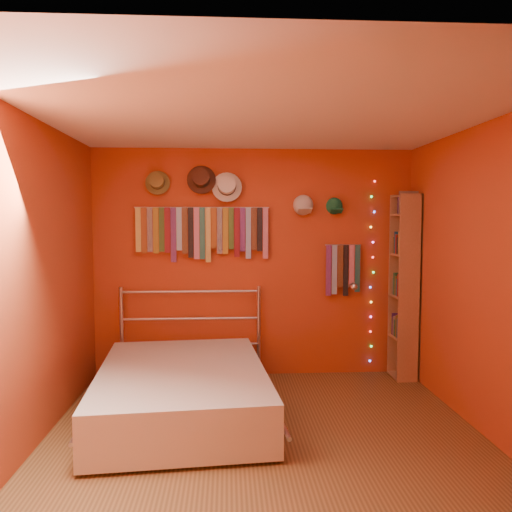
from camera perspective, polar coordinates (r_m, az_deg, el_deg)
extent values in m
plane|color=brown|center=(4.12, 1.19, -20.63)|extent=(3.50, 3.50, 0.00)
cube|color=#AD451B|center=(5.51, -0.22, -0.82)|extent=(3.50, 0.02, 2.50)
cube|color=#AD451B|center=(4.28, 25.31, -2.63)|extent=(0.02, 3.50, 2.50)
cube|color=#AD451B|center=(4.03, -24.48, -3.00)|extent=(0.02, 3.50, 2.50)
cube|color=white|center=(3.82, 1.25, 15.86)|extent=(3.50, 3.50, 0.02)
cylinder|color=#B0B0B4|center=(5.44, -6.17, 5.53)|extent=(1.45, 0.01, 0.01)
cube|color=#BDB84B|center=(5.50, -13.31, 2.94)|extent=(0.06, 0.01, 0.48)
cube|color=maroon|center=(5.49, -12.68, 2.87)|extent=(0.06, 0.01, 0.49)
cube|color=#131354|center=(5.47, -12.04, 2.96)|extent=(0.06, 0.01, 0.48)
cube|color=olive|center=(5.47, -11.38, 2.87)|extent=(0.06, 0.01, 0.50)
cube|color=#284A1D|center=(5.46, -10.74, 2.98)|extent=(0.06, 0.01, 0.48)
cube|color=maroon|center=(5.44, -10.10, 2.93)|extent=(0.06, 0.01, 0.49)
cube|color=#3D1966|center=(5.45, -9.42, 2.39)|extent=(0.06, 0.01, 0.59)
cube|color=#79ADD8|center=(5.44, -8.78, 3.07)|extent=(0.06, 0.01, 0.46)
cube|color=#53321B|center=(5.43, -8.13, 2.89)|extent=(0.06, 0.01, 0.50)
cube|color=black|center=(5.43, -7.46, 2.65)|extent=(0.06, 0.01, 0.54)
cube|color=#B45A8A|center=(5.42, -6.81, 2.58)|extent=(0.06, 0.01, 0.56)
cube|color=#1B615B|center=(5.41, -6.16, 2.59)|extent=(0.06, 0.01, 0.56)
cube|color=#AD9A45|center=(5.42, -5.49, 2.41)|extent=(0.06, 0.01, 0.59)
cube|color=brown|center=(5.41, -4.84, 3.20)|extent=(0.06, 0.01, 0.44)
cube|color=navy|center=(5.41, -4.18, 2.91)|extent=(0.06, 0.01, 0.50)
cube|color=olive|center=(5.42, -3.52, 2.89)|extent=(0.06, 0.01, 0.50)
cube|color=#2A5120|center=(5.41, -2.86, 3.16)|extent=(0.06, 0.01, 0.45)
cube|color=maroon|center=(5.41, -2.20, 2.73)|extent=(0.06, 0.01, 0.53)
cube|color=#4A1860|center=(5.42, -1.54, 3.05)|extent=(0.06, 0.01, 0.48)
cube|color=#789BD7|center=(5.42, -0.88, 2.62)|extent=(0.06, 0.01, 0.56)
cube|color=#4D2519|center=(5.41, -0.22, 3.14)|extent=(0.06, 0.01, 0.46)
cube|color=black|center=(5.43, 0.43, 3.06)|extent=(0.06, 0.01, 0.47)
cube|color=#A75376|center=(5.43, 1.09, 2.63)|extent=(0.06, 0.01, 0.56)
cylinder|color=#B0B0B4|center=(5.58, 9.92, 1.25)|extent=(0.40, 0.01, 0.01)
cube|color=#481B6C|center=(5.56, 8.30, -1.64)|extent=(0.06, 0.01, 0.56)
cube|color=#759DD1|center=(5.57, 8.96, -1.56)|extent=(0.06, 0.01, 0.55)
cube|color=#4F301A|center=(5.57, 9.62, -1.14)|extent=(0.06, 0.01, 0.46)
cube|color=black|center=(5.60, 10.23, -1.64)|extent=(0.06, 0.01, 0.57)
cube|color=#C0607F|center=(5.60, 10.88, -1.07)|extent=(0.06, 0.01, 0.45)
cube|color=#174C53|center=(5.62, 11.53, -1.41)|extent=(0.06, 0.01, 0.52)
cylinder|color=brown|center=(5.48, -11.18, 8.21)|extent=(0.26, 0.06, 0.26)
cylinder|color=brown|center=(5.44, -11.25, 8.35)|extent=(0.15, 0.13, 0.17)
cylinder|color=#332314|center=(5.46, -11.21, 8.28)|extent=(0.16, 0.05, 0.16)
cylinder|color=#412317|center=(5.44, -6.27, 8.65)|extent=(0.31, 0.08, 0.31)
cylinder|color=#412317|center=(5.39, -6.30, 8.83)|extent=(0.18, 0.15, 0.20)
cylinder|color=black|center=(5.42, -6.28, 8.74)|extent=(0.19, 0.06, 0.19)
cylinder|color=silver|center=(5.43, -3.35, 7.86)|extent=(0.32, 0.08, 0.32)
cylinder|color=silver|center=(5.37, -3.35, 8.05)|extent=(0.19, 0.16, 0.21)
cylinder|color=black|center=(5.40, -3.35, 7.96)|extent=(0.20, 0.07, 0.20)
ellipsoid|color=beige|center=(5.49, 5.41, 5.81)|extent=(0.20, 0.15, 0.20)
cube|color=beige|center=(5.37, 5.60, 5.19)|extent=(0.14, 0.11, 0.06)
ellipsoid|color=#16663E|center=(5.56, 8.93, 5.67)|extent=(0.18, 0.14, 0.18)
cube|color=#16663E|center=(5.45, 9.17, 5.11)|extent=(0.13, 0.10, 0.05)
sphere|color=#FF3333|center=(5.69, 13.41, 8.30)|extent=(0.02, 0.02, 0.02)
sphere|color=#33FF4C|center=(5.67, 13.05, 6.63)|extent=(0.02, 0.02, 0.02)
sphere|color=#4C66FF|center=(5.68, 13.36, 4.93)|extent=(0.02, 0.02, 0.02)
sphere|color=yellow|center=(5.67, 12.99, 3.24)|extent=(0.02, 0.02, 0.02)
sphere|color=#FF4CCC|center=(5.68, 13.22, 1.55)|extent=(0.02, 0.02, 0.02)
sphere|color=#FF3333|center=(5.69, 13.21, -0.14)|extent=(0.02, 0.02, 0.02)
sphere|color=#33FF4C|center=(5.70, 13.26, -1.82)|extent=(0.02, 0.02, 0.02)
sphere|color=#4C66FF|center=(5.71, 12.93, -3.49)|extent=(0.02, 0.02, 0.02)
sphere|color=yellow|center=(5.74, 13.02, -5.15)|extent=(0.02, 0.02, 0.02)
sphere|color=#FF4CCC|center=(5.77, 12.98, -6.79)|extent=(0.02, 0.02, 0.02)
sphere|color=#FF3333|center=(5.80, 12.95, -8.42)|extent=(0.02, 0.02, 0.02)
sphere|color=#33FF4C|center=(5.85, 13.03, -10.02)|extent=(0.02, 0.02, 0.02)
sphere|color=#4C66FF|center=(5.88, 12.88, -11.61)|extent=(0.02, 0.02, 0.02)
cylinder|color=#B0B0B4|center=(5.67, 10.48, -3.34)|extent=(0.04, 0.03, 0.04)
cylinder|color=#B0B0B4|center=(5.54, 10.80, -3.18)|extent=(0.01, 0.27, 0.09)
sphere|color=white|center=(5.41, 11.15, -3.47)|extent=(0.07, 0.07, 0.07)
cube|color=olive|center=(5.49, 17.17, -3.64)|extent=(0.24, 0.02, 2.00)
cube|color=olive|center=(5.79, 16.06, -3.22)|extent=(0.24, 0.02, 2.00)
cube|color=olive|center=(5.68, 17.69, -3.40)|extent=(0.02, 0.34, 2.00)
cube|color=olive|center=(5.85, 16.40, -12.99)|extent=(0.24, 0.32, 0.02)
cube|color=olive|center=(5.74, 16.49, -8.88)|extent=(0.24, 0.32, 0.02)
cube|color=olive|center=(5.66, 16.58, -4.43)|extent=(0.24, 0.32, 0.02)
cube|color=olive|center=(5.61, 16.67, 0.12)|extent=(0.24, 0.32, 0.02)
cube|color=olive|center=(5.60, 16.76, 4.52)|extent=(0.24, 0.32, 0.02)
cube|color=olive|center=(5.60, 16.81, 6.57)|extent=(0.24, 0.32, 0.02)
cylinder|color=#B0B0B4|center=(5.63, -15.10, -8.55)|extent=(0.04, 0.04, 1.01)
cylinder|color=#B0B0B4|center=(5.52, 0.31, -8.65)|extent=(0.04, 0.04, 1.01)
cylinder|color=#B0B0B4|center=(5.56, -7.45, -10.00)|extent=(1.48, 0.03, 0.03)
cylinder|color=#B0B0B4|center=(5.50, -7.48, -7.11)|extent=(1.48, 0.03, 0.03)
cylinder|color=#B0B0B4|center=(5.45, -7.51, -4.05)|extent=(1.48, 0.03, 0.03)
cube|color=beige|center=(4.59, -8.42, -14.90)|extent=(1.58, 2.12, 0.40)
cylinder|color=#B0B0B4|center=(4.72, -17.73, -14.77)|extent=(0.20, 2.01, 0.03)
cylinder|color=#B0B0B4|center=(4.59, 1.18, -15.12)|extent=(0.20, 2.01, 0.03)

